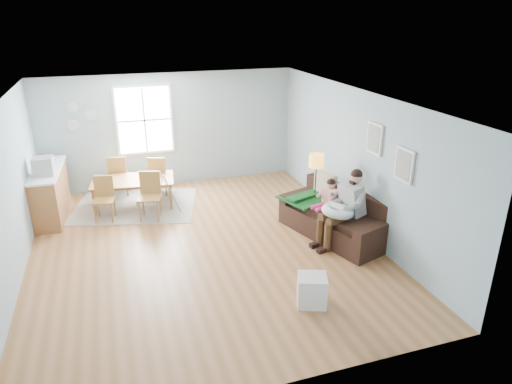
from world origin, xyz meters
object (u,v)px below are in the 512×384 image
object	(u,v)px
floor_lamp	(316,167)
baby_swing	(157,194)
chair_sw	(104,196)
monitor	(43,166)
chair_se	(150,192)
counter	(51,192)
father	(344,205)
dining_table	(134,193)
sofa	(336,220)
chair_nw	(118,173)
toddler	(327,197)
chair_ne	(158,173)
storage_cube	(311,290)

from	to	relation	value
floor_lamp	baby_swing	xyz separation A→B (m)	(-2.93, 1.65, -0.83)
chair_sw	monitor	distance (m)	1.27
floor_lamp	chair_se	distance (m)	3.41
chair_se	baby_swing	distance (m)	0.47
chair_se	counter	world-z (taller)	counter
chair_sw	father	bearing A→B (deg)	-30.83
dining_table	baby_swing	xyz separation A→B (m)	(0.46, -0.34, 0.05)
sofa	floor_lamp	bearing A→B (deg)	104.38
father	chair_nw	bearing A→B (deg)	135.81
chair_se	toddler	bearing A→B (deg)	-28.94
chair_nw	chair_ne	xyz separation A→B (m)	(0.88, -0.23, -0.02)
monitor	baby_swing	distance (m)	2.29
sofa	chair_se	distance (m)	3.79
baby_swing	chair_se	bearing A→B (deg)	-114.83
chair_nw	floor_lamp	bearing A→B (deg)	-36.55
dining_table	chair_se	size ratio (longest dim) A/B	1.77
storage_cube	father	bearing A→B (deg)	49.34
chair_sw	monitor	xyz separation A→B (m)	(-1.05, 0.15, 0.70)
dining_table	chair_ne	size ratio (longest dim) A/B	1.85
sofa	monitor	world-z (taller)	monitor
sofa	monitor	distance (m)	5.76
sofa	counter	size ratio (longest dim) A/B	1.26
chair_sw	chair_ne	xyz separation A→B (m)	(1.22, 0.99, 0.02)
toddler	chair_sw	bearing A→B (deg)	154.06
storage_cube	chair_sw	size ratio (longest dim) A/B	0.57
chair_ne	monitor	world-z (taller)	monitor
father	monitor	distance (m)	5.82
dining_table	sofa	bearing A→B (deg)	-29.44
storage_cube	dining_table	world-z (taller)	dining_table
sofa	chair_sw	xyz separation A→B (m)	(-4.17, 2.13, 0.20)
chair_se	chair_nw	bearing A→B (deg)	111.17
sofa	baby_swing	world-z (taller)	sofa
chair_sw	chair_ne	distance (m)	1.57
floor_lamp	dining_table	world-z (taller)	floor_lamp
sofa	chair_ne	world-z (taller)	chair_ne
chair_ne	father	bearing A→B (deg)	-49.87
chair_nw	father	bearing A→B (deg)	-44.19
toddler	counter	bearing A→B (deg)	154.08
father	toddler	size ratio (longest dim) A/B	1.67
chair_ne	sofa	bearing A→B (deg)	-46.61
father	chair_se	distance (m)	3.93
chair_se	counter	xyz separation A→B (m)	(-1.94, 0.73, -0.04)
storage_cube	chair_ne	xyz separation A→B (m)	(-1.58, 5.02, 0.30)
father	counter	distance (m)	5.97
chair_sw	chair_nw	size ratio (longest dim) A/B	0.94
counter	storage_cube	bearing A→B (deg)	-49.76
dining_table	counter	bearing A→B (deg)	-173.27
monitor	baby_swing	world-z (taller)	monitor
chair_ne	baby_swing	size ratio (longest dim) A/B	1.03
chair_sw	baby_swing	distance (m)	1.10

